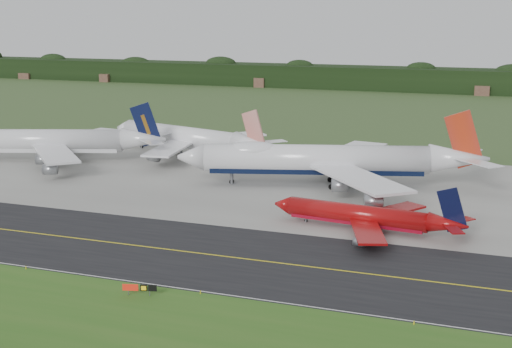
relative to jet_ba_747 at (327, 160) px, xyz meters
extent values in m
plane|color=#314821|center=(-5.59, -51.10, -6.28)|extent=(600.00, 600.00, 0.00)
cube|color=#2C5B1A|center=(-5.59, -86.10, -6.28)|extent=(400.00, 30.00, 0.01)
cube|color=black|center=(-5.59, -55.10, -6.27)|extent=(400.00, 32.00, 0.02)
cube|color=gray|center=(-5.59, -0.10, -6.28)|extent=(400.00, 78.00, 0.01)
cube|color=gold|center=(-5.59, -55.10, -6.25)|extent=(400.00, 0.40, 0.00)
cube|color=silver|center=(-5.59, -70.60, -6.25)|extent=(400.00, 0.25, 0.00)
cube|color=black|center=(-5.59, 223.90, -0.28)|extent=(700.00, 24.00, 12.00)
cylinder|color=white|center=(-2.55, -0.73, 0.20)|extent=(52.48, 20.96, 6.69)
cube|color=black|center=(-2.55, -0.73, -1.98)|extent=(49.49, 18.63, 2.34)
cone|color=white|center=(-31.03, -8.91, 0.20)|extent=(8.18, 8.25, 6.69)
cone|color=white|center=(29.45, 8.45, 0.70)|extent=(15.21, 10.27, 6.69)
ellipsoid|color=white|center=(-16.72, -4.80, 2.04)|extent=(14.69, 9.23, 4.26)
cube|color=white|center=(10.36, -12.53, -0.97)|extent=(26.74, 28.74, 0.57)
cube|color=white|center=(2.13, 16.12, -0.97)|extent=(14.05, 30.93, 0.57)
cube|color=red|center=(30.17, 8.66, 5.25)|extent=(9.39, 3.17, 13.86)
cylinder|color=gray|center=(6.23, -13.04, -2.80)|extent=(4.29, 3.71, 2.81)
cylinder|color=gray|center=(-1.64, 14.36, -2.80)|extent=(4.29, 3.71, 2.81)
cylinder|color=gray|center=(15.62, -23.84, -2.80)|extent=(4.29, 3.71, 2.81)
cylinder|color=gray|center=(0.60, 28.49, -2.80)|extent=(4.29, 3.71, 2.81)
cylinder|color=black|center=(-21.79, -6.25, -5.68)|extent=(1.31, 0.85, 1.20)
cylinder|color=slate|center=(2.52, -3.10, -4.05)|extent=(1.16, 1.16, 4.47)
cylinder|color=black|center=(2.52, -3.10, -5.68)|extent=(1.32, 0.91, 1.20)
cylinder|color=slate|center=(0.49, 3.97, -4.05)|extent=(1.16, 1.16, 4.47)
cylinder|color=black|center=(0.49, 3.97, -5.68)|extent=(1.32, 0.91, 1.20)
cylinder|color=maroon|center=(13.99, -32.26, -3.29)|extent=(27.35, 6.89, 3.67)
cube|color=maroon|center=(13.99, -32.26, -4.48)|extent=(25.89, 5.82, 1.28)
cone|color=maroon|center=(-1.15, -30.43, -3.29)|extent=(3.80, 4.05, 3.67)
cone|color=maroon|center=(30.99, -34.32, -3.02)|extent=(7.54, 4.50, 3.67)
cube|color=maroon|center=(17.70, -40.31, -3.93)|extent=(9.34, 15.87, 0.41)
cube|color=maroon|center=(19.51, -25.33, -3.93)|extent=(12.13, 15.40, 0.41)
cube|color=black|center=(31.50, -34.38, -0.25)|extent=(5.79, 0.99, 8.35)
cylinder|color=gray|center=(16.99, -43.86, -4.93)|extent=(2.17, 1.77, 1.54)
cylinder|color=gray|center=(19.67, -21.71, -4.93)|extent=(2.17, 1.77, 1.54)
cylinder|color=black|center=(3.76, -31.03, -5.95)|extent=(0.69, 0.37, 0.66)
cylinder|color=slate|center=(15.90, -34.52, -5.34)|extent=(0.57, 0.57, 1.89)
cylinder|color=black|center=(15.90, -34.52, -5.95)|extent=(0.70, 0.41, 0.66)
cylinder|color=slate|center=(16.38, -30.52, -5.34)|extent=(0.57, 0.57, 1.89)
cylinder|color=black|center=(16.38, -30.52, -5.95)|extent=(0.70, 0.41, 0.66)
cylinder|color=silver|center=(-82.06, 1.76, -0.55)|extent=(45.23, 20.46, 6.14)
cube|color=white|center=(-82.06, 1.76, -2.55)|extent=(42.57, 18.28, 2.15)
cone|color=silver|center=(-54.72, 11.01, -0.09)|extent=(13.39, 9.68, 6.14)
cube|color=silver|center=(-69.85, -8.52, -1.63)|extent=(24.82, 25.43, 0.54)
cube|color=silver|center=(-78.61, 17.34, -1.63)|extent=(11.19, 28.04, 0.54)
cube|color=#0B1234|center=(-54.07, 11.23, 3.96)|extent=(8.30, 3.22, 12.39)
cylinder|color=gray|center=(-73.43, -9.10, -3.30)|extent=(4.00, 3.52, 2.58)
cylinder|color=gray|center=(-81.80, 15.63, -3.30)|extent=(4.00, 3.52, 2.58)
cylinder|color=gray|center=(-64.38, -18.57, -3.30)|extent=(4.00, 3.52, 2.58)
cylinder|color=gray|center=(-80.37, 28.64, -3.30)|extent=(4.00, 3.52, 2.58)
cylinder|color=slate|center=(-77.52, -0.27, -4.34)|extent=(1.09, 1.09, 3.89)
cylinder|color=black|center=(-77.52, -0.27, -5.73)|extent=(1.22, 0.88, 1.11)
cylinder|color=slate|center=(-79.68, 6.13, -4.34)|extent=(1.09, 1.09, 3.89)
cylinder|color=black|center=(-79.68, 6.13, -5.73)|extent=(1.22, 0.88, 1.11)
cylinder|color=white|center=(-49.75, 23.28, -0.90)|extent=(41.47, 17.76, 5.78)
cube|color=white|center=(-49.75, 23.28, -2.78)|extent=(39.06, 15.77, 2.02)
cone|color=white|center=(-72.12, 30.16, -0.90)|extent=(6.67, 7.05, 5.78)
cone|color=white|center=(-24.62, 15.54, -0.47)|extent=(12.20, 8.75, 5.78)
cube|color=white|center=(-46.29, 9.74, -1.91)|extent=(10.72, 24.64, 0.52)
cube|color=white|center=(-39.27, 32.52, -1.91)|extent=(21.56, 22.72, 0.52)
cube|color=red|center=(-24.00, 15.35, 3.28)|extent=(7.75, 2.79, 11.49)
cylinder|color=gray|center=(-48.29, 4.40, -3.49)|extent=(3.73, 3.25, 2.43)
cylinder|color=gray|center=(-37.93, 38.07, -3.49)|extent=(3.73, 3.25, 2.43)
cylinder|color=black|center=(-64.86, 27.93, -5.76)|extent=(1.13, 0.75, 1.04)
cylinder|color=slate|center=(-47.50, 19.26, -4.46)|extent=(1.01, 1.01, 3.65)
cylinder|color=black|center=(-47.50, 19.26, -5.76)|extent=(1.15, 0.80, 1.04)
cylinder|color=slate|center=(-45.63, 25.34, -4.46)|extent=(1.01, 1.01, 3.65)
cylinder|color=black|center=(-45.63, 25.34, -5.76)|extent=(1.15, 0.80, 1.04)
cylinder|color=slate|center=(-10.30, -75.51, -5.92)|extent=(0.13, 0.13, 0.73)
cylinder|color=slate|center=(-7.27, -74.69, -5.92)|extent=(0.13, 0.13, 0.73)
cube|color=#B01B0D|center=(-9.99, -75.43, -5.08)|extent=(2.27, 0.79, 0.94)
cube|color=black|center=(-8.07, -74.91, -5.08)|extent=(1.06, 0.46, 0.94)
cube|color=black|center=(-6.86, -74.58, -5.08)|extent=(1.26, 0.51, 0.94)
cylinder|color=yellow|center=(-31.19, -71.60, -6.03)|extent=(0.16, 0.16, 0.50)
cylinder|color=yellow|center=(-0.61, -71.60, -6.03)|extent=(0.16, 0.16, 0.50)
cylinder|color=yellow|center=(30.11, -71.60, -6.03)|extent=(0.16, 0.16, 0.50)
camera|label=1|loc=(40.11, -160.47, 33.66)|focal=50.00mm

